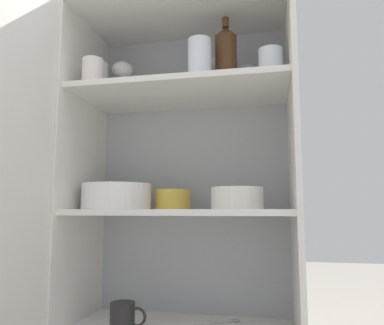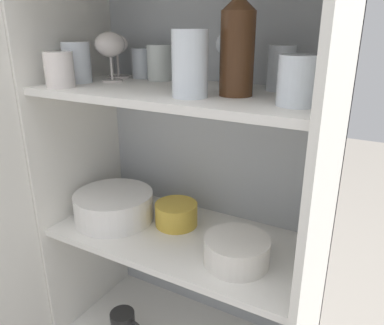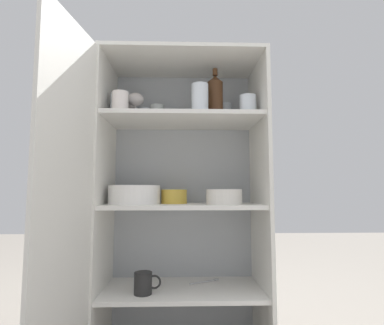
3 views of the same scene
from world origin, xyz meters
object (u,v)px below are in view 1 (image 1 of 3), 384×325
plate_stack_white (117,197)px  serving_bowl_small (173,199)px  mixing_bowl_large (237,197)px  coffee_mug_primary (123,317)px  wine_bottle (226,56)px

plate_stack_white → serving_bowl_small: (0.19, 0.07, -0.01)m
plate_stack_white → mixing_bowl_large: plate_stack_white is taller
mixing_bowl_large → coffee_mug_primary: 0.54m
mixing_bowl_large → serving_bowl_small: (-0.24, 0.10, 0.00)m
plate_stack_white → coffee_mug_primary: plate_stack_white is taller
wine_bottle → serving_bowl_small: bearing=163.6°
serving_bowl_small → wine_bottle: bearing=-16.4°
wine_bottle → mixing_bowl_large: size_ratio=1.50×
mixing_bowl_large → serving_bowl_small: 0.26m
mixing_bowl_large → coffee_mug_primary: (-0.37, -0.04, -0.39)m
coffee_mug_primary → plate_stack_white: bearing=132.8°
plate_stack_white → mixing_bowl_large: bearing=-3.7°
coffee_mug_primary → wine_bottle: bearing=11.8°
mixing_bowl_large → serving_bowl_small: same height
wine_bottle → plate_stack_white: size_ratio=1.03×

